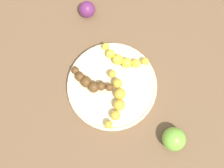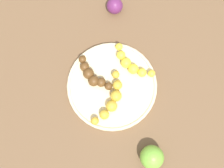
# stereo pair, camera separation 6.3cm
# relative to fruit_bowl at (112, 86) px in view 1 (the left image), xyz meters

# --- Properties ---
(ground_plane) EXTENTS (2.40, 2.40, 0.00)m
(ground_plane) POSITION_rel_fruit_bowl_xyz_m (0.00, 0.00, -0.01)
(ground_plane) COLOR brown
(fruit_bowl) EXTENTS (0.27, 0.27, 0.02)m
(fruit_bowl) POSITION_rel_fruit_bowl_xyz_m (0.00, 0.00, 0.00)
(fruit_bowl) COLOR beige
(fruit_bowl) RESTS_ON ground_plane
(banana_spotted) EXTENTS (0.17, 0.08, 0.03)m
(banana_spotted) POSITION_rel_fruit_bowl_xyz_m (0.05, 0.01, 0.02)
(banana_spotted) COLOR gold
(banana_spotted) RESTS_ON fruit_bowl
(banana_yellow) EXTENTS (0.09, 0.13, 0.03)m
(banana_yellow) POSITION_rel_fruit_bowl_xyz_m (-0.07, 0.05, 0.02)
(banana_yellow) COLOR yellow
(banana_yellow) RESTS_ON fruit_bowl
(banana_overripe) EXTENTS (0.09, 0.12, 0.03)m
(banana_overripe) POSITION_rel_fruit_bowl_xyz_m (-0.02, -0.06, 0.02)
(banana_overripe) COLOR #593819
(banana_overripe) RESTS_ON fruit_bowl
(apple_green) EXTENTS (0.07, 0.07, 0.07)m
(apple_green) POSITION_rel_fruit_bowl_xyz_m (0.19, 0.15, 0.02)
(apple_green) COLOR #72B238
(apple_green) RESTS_ON ground_plane
(plum_purple) EXTENTS (0.05, 0.05, 0.05)m
(plum_purple) POSITION_rel_fruit_bowl_xyz_m (-0.26, -0.04, 0.01)
(plum_purple) COLOR #662659
(plum_purple) RESTS_ON ground_plane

